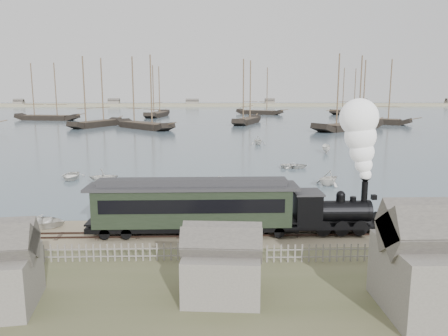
{
  "coord_description": "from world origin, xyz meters",
  "views": [
    {
      "loc": [
        1.42,
        -33.76,
        10.94
      ],
      "look_at": [
        2.73,
        7.23,
        3.5
      ],
      "focal_mm": 35.0,
      "sensor_mm": 36.0,
      "label": 1
    }
  ],
  "objects": [
    {
      "name": "ground",
      "position": [
        0.0,
        0.0,
        0.0
      ],
      "size": [
        600.0,
        600.0,
        0.0
      ],
      "primitive_type": "plane",
      "color": "tan",
      "rests_on": "ground"
    },
    {
      "name": "harbor_water",
      "position": [
        0.0,
        170.0,
        0.03
      ],
      "size": [
        600.0,
        336.0,
        0.06
      ],
      "primitive_type": "cube",
      "color": "#4D616E",
      "rests_on": "ground"
    },
    {
      "name": "rail_track",
      "position": [
        0.0,
        -2.0,
        0.04
      ],
      "size": [
        120.0,
        1.8,
        0.16
      ],
      "color": "#35231D",
      "rests_on": "ground"
    },
    {
      "name": "picket_fence_west",
      "position": [
        -6.5,
        -7.0,
        0.0
      ],
      "size": [
        19.0,
        0.1,
        1.2
      ],
      "primitive_type": null,
      "color": "slate",
      "rests_on": "ground"
    },
    {
      "name": "picket_fence_east",
      "position": [
        12.5,
        -7.5,
        0.0
      ],
      "size": [
        15.0,
        0.1,
        1.2
      ],
      "primitive_type": null,
      "color": "slate",
      "rests_on": "ground"
    },
    {
      "name": "shed_mid",
      "position": [
        2.0,
        -12.0,
        0.0
      ],
      "size": [
        4.0,
        3.5,
        3.6
      ],
      "primitive_type": null,
      "color": "slate",
      "rests_on": "ground"
    },
    {
      "name": "shed_right",
      "position": [
        13.0,
        -14.0,
        0.0
      ],
      "size": [
        6.0,
        5.0,
        5.1
      ],
      "primitive_type": null,
      "color": "slate",
      "rests_on": "ground"
    },
    {
      "name": "far_spit",
      "position": [
        0.0,
        250.0,
        0.0
      ],
      "size": [
        500.0,
        20.0,
        1.8
      ],
      "primitive_type": "cube",
      "color": "tan",
      "rests_on": "ground"
    },
    {
      "name": "locomotive",
      "position": [
        12.29,
        -2.0,
        4.56
      ],
      "size": [
        7.94,
        2.97,
        9.9
      ],
      "color": "black",
      "rests_on": "ground"
    },
    {
      "name": "passenger_coach",
      "position": [
        0.09,
        -2.0,
        2.38
      ],
      "size": [
        15.66,
        3.02,
        3.8
      ],
      "color": "black",
      "rests_on": "ground"
    },
    {
      "name": "beached_dinghy",
      "position": [
        -12.37,
        0.41,
        0.45
      ],
      "size": [
        3.71,
        4.77,
        0.91
      ],
      "primitive_type": "imported",
      "rotation": [
        0.0,
        0.0,
        1.43
      ],
      "color": "silver",
      "rests_on": "ground"
    },
    {
      "name": "rowboat_0",
      "position": [
        -15.65,
        19.1,
        0.48
      ],
      "size": [
        4.39,
        3.36,
        0.85
      ],
      "primitive_type": "imported",
      "rotation": [
        0.0,
        0.0,
        0.11
      ],
      "color": "silver",
      "rests_on": "harbor_water"
    },
    {
      "name": "rowboat_1",
      "position": [
        -11.05,
        16.57,
        0.93
      ],
      "size": [
        3.33,
        3.7,
        1.74
      ],
      "primitive_type": "imported",
      "rotation": [
        0.0,
        0.0,
        1.73
      ],
      "color": "silver",
      "rests_on": "harbor_water"
    },
    {
      "name": "rowboat_2",
      "position": [
        3.07,
        13.23,
        0.66
      ],
      "size": [
        3.31,
        2.45,
        1.2
      ],
      "primitive_type": "imported",
      "rotation": [
        0.0,
        0.0,
        3.61
      ],
      "color": "silver",
      "rests_on": "harbor_water"
    },
    {
      "name": "rowboat_3",
      "position": [
        13.07,
        25.73,
        0.45
      ],
      "size": [
        2.9,
        3.89,
        0.77
      ],
      "primitive_type": "imported",
      "rotation": [
        0.0,
        0.0,
        1.5
      ],
      "color": "silver",
      "rests_on": "harbor_water"
    },
    {
      "name": "rowboat_4",
      "position": [
        14.89,
        14.62,
        0.94
      ],
      "size": [
        4.33,
        4.4,
        1.76
      ],
      "primitive_type": "imported",
      "rotation": [
        0.0,
        0.0,
        5.38
      ],
      "color": "silver",
      "rests_on": "harbor_water"
    },
    {
      "name": "rowboat_5",
      "position": [
        21.46,
        40.42,
        0.75
      ],
      "size": [
        3.77,
        2.06,
        1.38
      ],
      "primitive_type": "imported",
      "rotation": [
        0.0,
        0.0,
        2.93
      ],
      "color": "silver",
      "rests_on": "harbor_water"
    },
    {
      "name": "rowboat_7",
      "position": [
        10.86,
        51.61,
        0.96
      ],
      "size": [
        3.94,
        3.58,
        1.81
      ],
      "primitive_type": "imported",
      "rotation": [
        0.0,
        0.0,
        0.2
      ],
      "color": "silver",
      "rests_on": "harbor_water"
    },
    {
      "name": "schooner_1",
      "position": [
        -31.86,
        94.75,
        10.06
      ],
      "size": [
        12.75,
        19.92,
        20.0
      ],
      "primitive_type": null,
      "rotation": [
        0.0,
        0.0,
        1.12
      ],
      "color": "black",
      "rests_on": "harbor_water"
    },
    {
      "name": "schooner_2",
      "position": [
        -16.96,
        88.0,
        10.06
      ],
      "size": [
        19.24,
        20.53,
        20.0
      ],
      "primitive_type": null,
      "rotation": [
        0.0,
        0.0,
        -0.84
      ],
      "color": "black",
      "rests_on": "harbor_water"
    },
    {
      "name": "schooner_3",
      "position": [
        13.13,
        104.77,
        10.06
      ],
      "size": [
        11.59,
        20.65,
        20.0
      ],
      "primitive_type": null,
      "rotation": [
        0.0,
        0.0,
        1.21
      ],
      "color": "black",
      "rests_on": "harbor_water"
    },
    {
      "name": "schooner_4",
      "position": [
        38.89,
        83.0,
        10.06
      ],
      "size": [
        24.48,
        20.89,
        20.0
      ],
      "primitive_type": null,
      "rotation": [
        0.0,
        0.0,
        0.66
      ],
      "color": "black",
      "rests_on": "harbor_water"
    },
    {
      "name": "schooner_5",
      "position": [
        53.64,
        101.94,
        10.06
      ],
      "size": [
        19.46,
        15.64,
        20.0
      ],
      "primitive_type": null,
      "rotation": [
        0.0,
        0.0,
        -0.61
      ],
      "color": "black",
      "rests_on": "harbor_water"
    },
    {
      "name": "schooner_6",
      "position": [
        -56.32,
        123.21,
        10.06
      ],
      "size": [
        23.86,
        10.44,
        20.0
      ],
      "primitive_type": null,
      "rotation": [
        0.0,
        0.0,
        -0.23
      ],
      "color": "black",
      "rests_on": "harbor_water"
    },
    {
      "name": "schooner_7",
      "position": [
        -19.58,
        141.34,
        10.06
      ],
      "size": [
        8.74,
        24.31,
        20.0
      ],
      "primitive_type": null,
      "rotation": [
        0.0,
        0.0,
        1.43
      ],
      "color": "black",
      "rests_on": "harbor_water"
    },
    {
      "name": "schooner_8",
      "position": [
        22.75,
        156.16,
        10.06
      ],
      "size": [
        20.19,
        15.57,
        20.0
      ],
      "primitive_type": null,
      "rotation": [
        0.0,
        0.0,
        -0.58
      ],
      "color": "black",
      "rests_on": "harbor_water"
    },
    {
      "name": "schooner_9",
      "position": [
        62.76,
        158.51,
        10.06
      ],
      "size": [
        21.13,
        18.54,
        20.0
      ],
      "primitive_type": null,
      "rotation": [
        0.0,
        0.0,
        0.68
      ],
      "color": "black",
      "rests_on": "harbor_water"
    }
  ]
}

